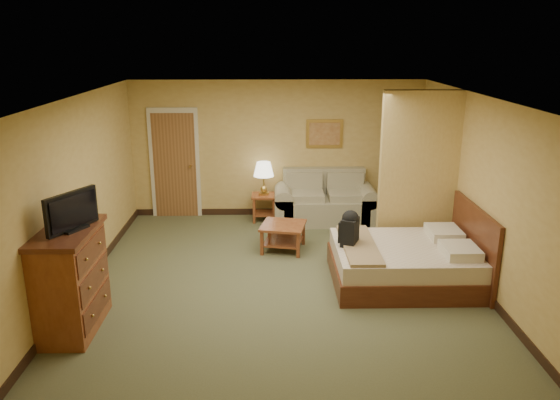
{
  "coord_description": "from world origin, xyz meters",
  "views": [
    {
      "loc": [
        -0.15,
        -7.2,
        3.35
      ],
      "look_at": [
        0.01,
        0.6,
        1.01
      ],
      "focal_mm": 35.0,
      "sensor_mm": 36.0,
      "label": 1
    }
  ],
  "objects_px": {
    "coffee_table": "(283,232)",
    "loveseat": "(325,205)",
    "dresser": "(71,280)",
    "bed": "(409,262)"
  },
  "relations": [
    {
      "from": "coffee_table",
      "to": "loveseat",
      "type": "bearing_deg",
      "value": 60.24
    },
    {
      "from": "dresser",
      "to": "coffee_table",
      "type": "bearing_deg",
      "value": 44.12
    },
    {
      "from": "dresser",
      "to": "bed",
      "type": "height_order",
      "value": "dresser"
    },
    {
      "from": "coffee_table",
      "to": "bed",
      "type": "distance_m",
      "value": 2.15
    },
    {
      "from": "loveseat",
      "to": "dresser",
      "type": "xyz_separation_m",
      "value": [
        -3.37,
        -3.91,
        0.32
      ]
    },
    {
      "from": "loveseat",
      "to": "coffee_table",
      "type": "height_order",
      "value": "loveseat"
    },
    {
      "from": "coffee_table",
      "to": "dresser",
      "type": "relative_size",
      "value": 0.64
    },
    {
      "from": "dresser",
      "to": "bed",
      "type": "bearing_deg",
      "value": 15.89
    },
    {
      "from": "bed",
      "to": "loveseat",
      "type": "bearing_deg",
      "value": 109.04
    },
    {
      "from": "dresser",
      "to": "bed",
      "type": "relative_size",
      "value": 0.62
    }
  ]
}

